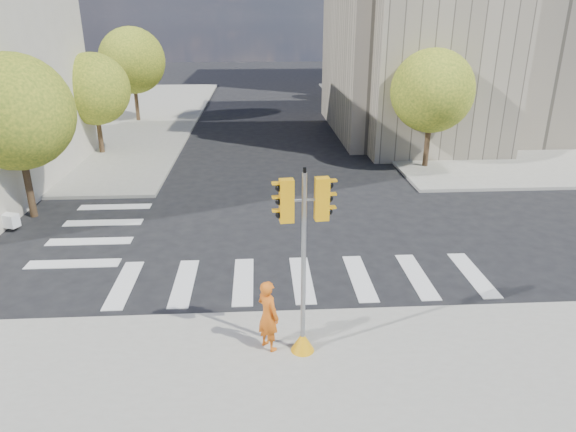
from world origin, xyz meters
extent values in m
plane|color=black|center=(0.00, 0.00, 0.00)|extent=(160.00, 160.00, 0.00)
cube|color=gray|center=(20.00, 26.00, 0.07)|extent=(28.00, 40.00, 0.15)
cube|color=gray|center=(-20.00, 26.00, 0.07)|extent=(28.00, 40.00, 0.15)
cube|color=gray|center=(17.00, 20.00, 7.00)|extent=(26.00, 14.00, 14.00)
cube|color=gray|center=(9.00, 15.00, 7.00)|extent=(8.00, 8.00, 14.00)
cylinder|color=#382616|center=(-10.50, 4.00, 1.22)|extent=(0.28, 0.28, 2.45)
sphere|color=#3F5F1B|center=(-10.50, 4.00, 4.21)|extent=(4.40, 4.40, 4.40)
cylinder|color=#382616|center=(-10.50, 14.00, 1.08)|extent=(0.28, 0.28, 2.17)
sphere|color=#3F5F1B|center=(-10.50, 14.00, 3.77)|extent=(4.00, 4.00, 4.00)
cylinder|color=#382616|center=(-10.50, 24.00, 1.31)|extent=(0.28, 0.28, 2.62)
sphere|color=#3F5F1B|center=(-10.50, 24.00, 4.54)|extent=(4.80, 4.80, 4.80)
cylinder|color=#382616|center=(7.50, 10.00, 1.19)|extent=(0.28, 0.28, 2.38)
sphere|color=#3F5F1B|center=(7.50, 10.00, 4.06)|extent=(4.20, 4.20, 4.20)
cylinder|color=#382616|center=(7.50, 22.00, 1.26)|extent=(0.28, 0.28, 2.52)
sphere|color=#3F5F1B|center=(7.50, 22.00, 4.36)|extent=(4.60, 4.60, 4.60)
cylinder|color=#382616|center=(7.50, 34.00, 1.14)|extent=(0.28, 0.28, 2.27)
sphere|color=#3F5F1B|center=(7.50, 34.00, 3.88)|extent=(4.00, 4.00, 4.00)
cylinder|color=black|center=(8.00, 14.00, 4.15)|extent=(0.12, 0.12, 8.00)
cube|color=black|center=(8.00, 14.00, 8.15)|extent=(0.35, 0.18, 0.22)
cylinder|color=black|center=(8.00, 28.00, 4.15)|extent=(0.12, 0.12, 8.00)
cube|color=black|center=(8.00, 28.00, 8.15)|extent=(0.35, 0.18, 0.22)
cone|color=orange|center=(-0.41, -5.78, 0.40)|extent=(0.56, 0.56, 0.50)
cylinder|color=gray|center=(-0.41, -5.78, 2.35)|extent=(0.11, 0.11, 4.40)
cylinder|color=black|center=(-0.41, -5.78, 4.60)|extent=(0.07, 0.07, 0.12)
cylinder|color=gray|center=(-0.41, -5.78, 3.95)|extent=(0.90, 0.15, 0.06)
cube|color=orange|center=(-0.79, -5.82, 3.95)|extent=(0.32, 0.25, 0.95)
cube|color=orange|center=(-0.03, -5.74, 3.95)|extent=(0.32, 0.25, 0.95)
imported|color=#D55D14|center=(-1.21, -5.62, 1.04)|extent=(0.74, 0.77, 1.79)
camera|label=1|loc=(-1.36, -15.97, 7.57)|focal=32.00mm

